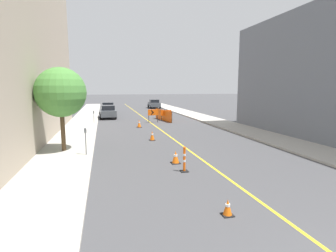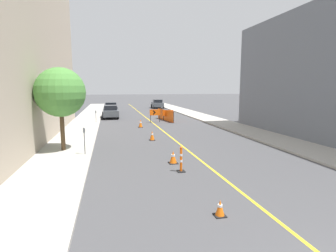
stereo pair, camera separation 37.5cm
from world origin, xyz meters
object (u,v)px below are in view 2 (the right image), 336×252
at_px(traffic_cone_second, 173,157).
at_px(parking_meter_far_curb, 96,114).
at_px(traffic_cone_nearest, 220,208).
at_px(traffic_cone_fourth, 141,123).
at_px(traffic_cone_third, 152,136).
at_px(parking_meter_near_curb, 84,136).
at_px(parked_car_curb_near, 110,112).
at_px(arrow_barricade_secondary, 168,113).
at_px(parked_car_curb_mid, 111,108).
at_px(street_tree_left_near, 60,92).
at_px(arrow_barricade_primary, 155,113).
at_px(parked_car_curb_far, 157,104).
at_px(delineator_post_front, 181,161).

height_order(traffic_cone_second, parking_meter_far_curb, parking_meter_far_curb).
xyz_separation_m(traffic_cone_nearest, traffic_cone_fourth, (-0.18, 17.82, 0.13)).
relative_size(traffic_cone_third, parking_meter_near_curb, 0.47).
relative_size(parked_car_curb_near, parking_meter_far_curb, 3.43).
bearing_deg(parking_meter_near_curb, arrow_barricade_secondary, 61.31).
height_order(parked_car_curb_mid, street_tree_left_near, street_tree_left_near).
bearing_deg(parking_meter_far_curb, arrow_barricade_primary, -2.48).
bearing_deg(parked_car_curb_near, parked_car_curb_far, 58.23).
height_order(traffic_cone_fourth, parking_meter_far_curb, parking_meter_far_curb).
xyz_separation_m(parked_car_curb_near, parked_car_curb_far, (8.58, 14.70, 0.00)).
distance_m(traffic_cone_second, parked_car_curb_mid, 27.68).
height_order(delineator_post_front, parked_car_curb_mid, parked_car_curb_mid).
relative_size(delineator_post_front, parking_meter_far_curb, 0.90).
bearing_deg(arrow_barricade_secondary, traffic_cone_third, -109.33).
xyz_separation_m(parked_car_curb_far, street_tree_left_near, (-11.39, -31.75, 2.64)).
height_order(traffic_cone_fourth, parked_car_curb_near, parked_car_curb_near).
relative_size(parked_car_curb_far, street_tree_left_near, 0.93).
distance_m(parked_car_curb_mid, parked_car_curb_far, 11.55).
distance_m(delineator_post_front, arrow_barricade_primary, 16.88).
bearing_deg(traffic_cone_nearest, traffic_cone_second, 90.40).
relative_size(parked_car_curb_near, street_tree_left_near, 0.92).
relative_size(traffic_cone_third, traffic_cone_fourth, 0.93).
height_order(traffic_cone_nearest, parked_car_curb_near, parked_car_curb_near).
bearing_deg(parking_meter_near_curb, parked_car_curb_far, 73.02).
relative_size(arrow_barricade_primary, parked_car_curb_mid, 0.33).
relative_size(parked_car_curb_near, parked_car_curb_far, 1.00).
relative_size(traffic_cone_nearest, traffic_cone_third, 0.70).
bearing_deg(parked_car_curb_near, delineator_post_front, -84.05).
bearing_deg(traffic_cone_second, traffic_cone_third, 90.81).
height_order(traffic_cone_second, street_tree_left_near, street_tree_left_near).
distance_m(arrow_barricade_primary, parked_car_curb_near, 7.01).
height_order(traffic_cone_second, traffic_cone_fourth, traffic_cone_fourth).
bearing_deg(parked_car_curb_near, parking_meter_far_curb, -108.33).
relative_size(traffic_cone_fourth, arrow_barricade_primary, 0.53).
relative_size(traffic_cone_nearest, parked_car_curb_mid, 0.11).
relative_size(traffic_cone_nearest, traffic_cone_fourth, 0.65).
relative_size(arrow_barricade_secondary, parking_meter_far_curb, 0.95).
relative_size(traffic_cone_fourth, parking_meter_near_curb, 0.51).
xyz_separation_m(parked_car_curb_near, parking_meter_near_curb, (-1.51, -18.36, 0.36)).
height_order(arrow_barricade_primary, parking_meter_near_curb, parking_meter_near_curb).
bearing_deg(delineator_post_front, parking_meter_far_curb, 104.42).
relative_size(traffic_cone_third, parking_meter_far_curb, 0.55).
xyz_separation_m(traffic_cone_third, arrow_barricade_primary, (1.88, 9.53, 0.68)).
height_order(traffic_cone_second, arrow_barricade_secondary, arrow_barricade_secondary).
height_order(parked_car_curb_far, street_tree_left_near, street_tree_left_near).
xyz_separation_m(traffic_cone_second, arrow_barricade_primary, (1.79, 15.43, 0.71)).
bearing_deg(parked_car_curb_far, delineator_post_front, -96.71).
relative_size(arrow_barricade_secondary, parked_car_curb_mid, 0.28).
height_order(parked_car_curb_mid, parking_meter_far_curb, parked_car_curb_mid).
height_order(parked_car_curb_mid, parking_meter_near_curb, parking_meter_near_curb).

